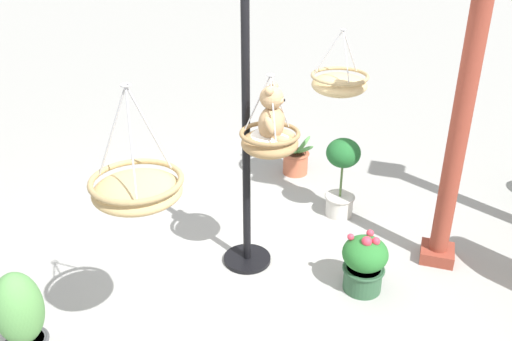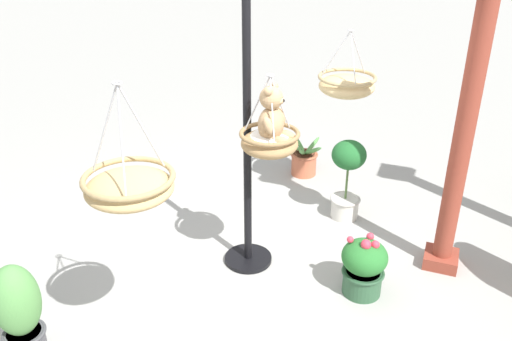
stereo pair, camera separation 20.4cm
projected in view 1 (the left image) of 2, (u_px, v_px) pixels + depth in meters
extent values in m
plane|color=#9E9E99|center=(248.00, 271.00, 5.01)|extent=(40.00, 40.00, 0.00)
cylinder|color=black|center=(246.00, 144.00, 4.61)|extent=(0.07, 0.07, 2.40)
cylinder|color=black|center=(247.00, 259.00, 5.14)|extent=(0.44, 0.44, 0.04)
ellipsoid|color=#A37F51|center=(270.00, 144.00, 4.36)|extent=(0.46, 0.46, 0.19)
torus|color=olive|center=(270.00, 134.00, 4.33)|extent=(0.49, 0.49, 0.04)
ellipsoid|color=silver|center=(270.00, 141.00, 4.36)|extent=(0.40, 0.40, 0.16)
cylinder|color=#B7B7BC|center=(273.00, 110.00, 4.13)|extent=(0.20, 0.12, 0.48)
cylinder|color=#B7B7BC|center=(280.00, 102.00, 4.28)|extent=(0.20, 0.12, 0.48)
cylinder|color=#B7B7BC|center=(257.00, 104.00, 4.25)|extent=(0.01, 0.22, 0.48)
torus|color=#B7B7BC|center=(270.00, 75.00, 4.11)|extent=(0.06, 0.06, 0.01)
ellipsoid|color=tan|center=(271.00, 124.00, 4.29)|extent=(0.24, 0.20, 0.28)
sphere|color=tan|center=(271.00, 98.00, 4.19)|extent=(0.20, 0.20, 0.18)
ellipsoid|color=tan|center=(280.00, 100.00, 4.18)|extent=(0.09, 0.07, 0.06)
sphere|color=black|center=(283.00, 100.00, 4.17)|extent=(0.03, 0.03, 0.03)
sphere|color=tan|center=(274.00, 86.00, 4.21)|extent=(0.07, 0.07, 0.07)
sphere|color=tan|center=(269.00, 91.00, 4.10)|extent=(0.07, 0.07, 0.07)
ellipsoid|color=tan|center=(279.00, 115.00, 4.37)|extent=(0.08, 0.14, 0.18)
ellipsoid|color=tan|center=(270.00, 126.00, 4.16)|extent=(0.08, 0.14, 0.18)
ellipsoid|color=tan|center=(285.00, 135.00, 4.36)|extent=(0.09, 0.16, 0.09)
ellipsoid|color=tan|center=(281.00, 141.00, 4.25)|extent=(0.09, 0.16, 0.09)
ellipsoid|color=tan|center=(339.00, 85.00, 5.63)|extent=(0.57, 0.57, 0.21)
torus|color=tan|center=(340.00, 76.00, 5.59)|extent=(0.60, 0.60, 0.04)
cylinder|color=#B7B7BC|center=(346.00, 56.00, 5.37)|extent=(0.24, 0.15, 0.48)
cylinder|color=#B7B7BC|center=(350.00, 51.00, 5.56)|extent=(0.24, 0.15, 0.48)
cylinder|color=#B7B7BC|center=(329.00, 52.00, 5.52)|extent=(0.01, 0.27, 0.48)
torus|color=#B7B7BC|center=(343.00, 29.00, 5.38)|extent=(0.06, 0.06, 0.01)
ellipsoid|color=tan|center=(137.00, 191.00, 3.32)|extent=(0.55, 0.55, 0.16)
torus|color=tan|center=(136.00, 181.00, 3.29)|extent=(0.57, 0.57, 0.04)
cylinder|color=#B7B7BC|center=(131.00, 144.00, 3.04)|extent=(0.23, 0.14, 0.60)
cylinder|color=#B7B7BC|center=(150.00, 129.00, 3.23)|extent=(0.23, 0.14, 0.60)
cylinder|color=#B7B7BC|center=(112.00, 132.00, 3.19)|extent=(0.01, 0.26, 0.60)
torus|color=#B7B7BC|center=(126.00, 85.00, 3.02)|extent=(0.06, 0.06, 0.01)
cylinder|color=brown|center=(461.00, 122.00, 4.55)|extent=(0.17, 0.17, 2.78)
cube|color=brown|center=(437.00, 253.00, 5.15)|extent=(0.30, 0.30, 0.12)
torus|color=#444449|center=(27.00, 341.00, 3.95)|extent=(0.32, 0.32, 0.03)
ellipsoid|color=#56934C|center=(18.00, 309.00, 3.82)|extent=(0.34, 0.34, 0.58)
cylinder|color=#2D5638|center=(363.00, 278.00, 4.73)|extent=(0.33, 0.33, 0.22)
torus|color=#294E32|center=(364.00, 269.00, 4.69)|extent=(0.37, 0.37, 0.03)
cylinder|color=#382819|center=(364.00, 269.00, 4.69)|extent=(0.29, 0.29, 0.03)
ellipsoid|color=#28702D|center=(365.00, 254.00, 4.62)|extent=(0.39, 0.39, 0.29)
sphere|color=#E0384C|center=(367.00, 241.00, 4.51)|extent=(0.09, 0.09, 0.09)
sphere|color=#E0384C|center=(376.00, 241.00, 4.53)|extent=(0.07, 0.07, 0.07)
sphere|color=#E0384C|center=(370.00, 233.00, 4.63)|extent=(0.06, 0.06, 0.06)
sphere|color=#E0384C|center=(351.00, 237.00, 4.60)|extent=(0.06, 0.06, 0.06)
cylinder|color=beige|center=(339.00, 205.00, 5.85)|extent=(0.29, 0.29, 0.22)
torus|color=#BCB7AE|center=(340.00, 197.00, 5.80)|extent=(0.32, 0.32, 0.03)
cylinder|color=#382819|center=(340.00, 197.00, 5.80)|extent=(0.25, 0.25, 0.03)
cylinder|color=#4C6B38|center=(341.00, 181.00, 5.71)|extent=(0.02, 0.02, 0.36)
ellipsoid|color=#1E5B28|center=(343.00, 153.00, 5.57)|extent=(0.35, 0.35, 0.30)
cylinder|color=#BC6042|center=(295.00, 163.00, 6.71)|extent=(0.30, 0.30, 0.27)
torus|color=#A9573B|center=(296.00, 153.00, 6.66)|extent=(0.34, 0.34, 0.03)
cylinder|color=#382819|center=(296.00, 154.00, 6.66)|extent=(0.27, 0.27, 0.03)
ellipsoid|color=#56934C|center=(294.00, 151.00, 6.51)|extent=(0.28, 0.07, 0.20)
ellipsoid|color=#56934C|center=(304.00, 150.00, 6.55)|extent=(0.15, 0.27, 0.20)
ellipsoid|color=#56934C|center=(303.00, 145.00, 6.69)|extent=(0.24, 0.19, 0.23)
ellipsoid|color=#56934C|center=(290.00, 142.00, 6.72)|extent=(0.23, 0.25, 0.17)
ellipsoid|color=#56934C|center=(285.00, 146.00, 6.62)|extent=(0.12, 0.29, 0.16)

